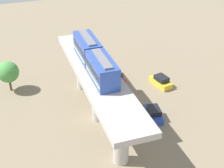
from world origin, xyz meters
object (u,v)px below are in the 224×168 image
object	(u,v)px
parked_car_red	(115,78)
parked_car_yellow	(161,81)
tree_near_viaduct	(8,72)
parked_car_blue	(153,114)
train	(94,58)

from	to	relation	value
parked_car_red	parked_car_yellow	xyz separation A→B (m)	(-6.89, 3.67, 0.00)
parked_car_red	tree_near_viaduct	distance (m)	17.51
parked_car_blue	parked_car_yellow	size ratio (longest dim) A/B	0.98
parked_car_blue	parked_car_yellow	xyz separation A→B (m)	(-5.09, -7.92, 0.00)
parked_car_red	parked_car_blue	bearing A→B (deg)	87.25
parked_car_red	parked_car_yellow	distance (m)	7.81
parked_car_red	tree_near_viaduct	world-z (taller)	tree_near_viaduct
train	parked_car_blue	xyz separation A→B (m)	(-7.49, 3.84, -8.30)
train	tree_near_viaduct	xyz separation A→B (m)	(11.38, -10.65, -5.66)
tree_near_viaduct	parked_car_yellow	bearing A→B (deg)	164.67
parked_car_blue	tree_near_viaduct	world-z (taller)	tree_near_viaduct
parked_car_red	parked_car_yellow	world-z (taller)	same
train	parked_car_yellow	distance (m)	15.62
parked_car_yellow	tree_near_viaduct	size ratio (longest dim) A/B	0.87
tree_near_viaduct	parked_car_red	bearing A→B (deg)	170.36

